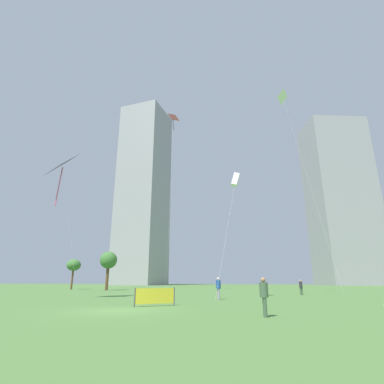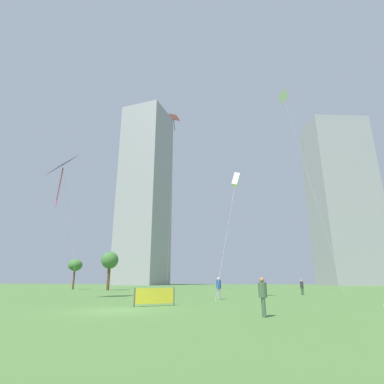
{
  "view_description": "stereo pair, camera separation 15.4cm",
  "coord_description": "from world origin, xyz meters",
  "px_view_note": "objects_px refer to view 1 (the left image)",
  "views": [
    {
      "loc": [
        7.44,
        -15.81,
        1.54
      ],
      "look_at": [
        2.65,
        6.93,
        8.56
      ],
      "focal_mm": 27.6,
      "sensor_mm": 36.0,
      "label": 1
    },
    {
      "loc": [
        7.59,
        -15.77,
        1.54
      ],
      "look_at": [
        2.65,
        6.93,
        8.56
      ],
      "focal_mm": 27.6,
      "sensor_mm": 36.0,
      "label": 2
    }
  ],
  "objects_px": {
    "park_tree_2": "(74,265)",
    "event_banner": "(155,296)",
    "kite_flying_2": "(283,99)",
    "kite_flying_0": "(61,166)",
    "kite_flying_1": "(174,119)",
    "distant_highrise_0": "(341,199)",
    "person_standing_1": "(218,287)",
    "person_standing_2": "(301,286)",
    "kite_flying_4": "(235,180)",
    "person_standing_0": "(264,294)",
    "park_tree_1": "(109,261)",
    "distant_highrise_1": "(144,192)"
  },
  "relations": [
    {
      "from": "park_tree_2",
      "to": "event_banner",
      "type": "height_order",
      "value": "park_tree_2"
    },
    {
      "from": "kite_flying_2",
      "to": "event_banner",
      "type": "height_order",
      "value": "kite_flying_2"
    },
    {
      "from": "kite_flying_0",
      "to": "kite_flying_1",
      "type": "xyz_separation_m",
      "value": [
        4.24,
        23.9,
        18.41
      ]
    },
    {
      "from": "distant_highrise_0",
      "to": "event_banner",
      "type": "height_order",
      "value": "distant_highrise_0"
    },
    {
      "from": "person_standing_1",
      "to": "person_standing_2",
      "type": "bearing_deg",
      "value": 114.54
    },
    {
      "from": "kite_flying_4",
      "to": "event_banner",
      "type": "distance_m",
      "value": 15.49
    },
    {
      "from": "person_standing_0",
      "to": "kite_flying_1",
      "type": "bearing_deg",
      "value": -166.07
    },
    {
      "from": "kite_flying_4",
      "to": "distant_highrise_0",
      "type": "height_order",
      "value": "distant_highrise_0"
    },
    {
      "from": "kite_flying_2",
      "to": "park_tree_1",
      "type": "relative_size",
      "value": 4.5
    },
    {
      "from": "event_banner",
      "to": "distant_highrise_1",
      "type": "bearing_deg",
      "value": 112.21
    },
    {
      "from": "kite_flying_4",
      "to": "kite_flying_1",
      "type": "bearing_deg",
      "value": 123.3
    },
    {
      "from": "kite_flying_2",
      "to": "kite_flying_4",
      "type": "bearing_deg",
      "value": -119.97
    },
    {
      "from": "person_standing_0",
      "to": "person_standing_1",
      "type": "height_order",
      "value": "person_standing_1"
    },
    {
      "from": "person_standing_2",
      "to": "kite_flying_1",
      "type": "relative_size",
      "value": 0.05
    },
    {
      "from": "kite_flying_2",
      "to": "event_banner",
      "type": "bearing_deg",
      "value": -118.36
    },
    {
      "from": "kite_flying_2",
      "to": "person_standing_1",
      "type": "bearing_deg",
      "value": -121.72
    },
    {
      "from": "person_standing_1",
      "to": "kite_flying_4",
      "type": "relative_size",
      "value": 0.15
    },
    {
      "from": "person_standing_1",
      "to": "park_tree_1",
      "type": "bearing_deg",
      "value": -162.79
    },
    {
      "from": "kite_flying_4",
      "to": "park_tree_2",
      "type": "bearing_deg",
      "value": 144.04
    },
    {
      "from": "kite_flying_4",
      "to": "distant_highrise_0",
      "type": "distance_m",
      "value": 99.29
    },
    {
      "from": "person_standing_1",
      "to": "kite_flying_1",
      "type": "xyz_separation_m",
      "value": [
        -10.12,
        20.16,
        29.45
      ]
    },
    {
      "from": "distant_highrise_0",
      "to": "distant_highrise_1",
      "type": "height_order",
      "value": "distant_highrise_1"
    },
    {
      "from": "park_tree_1",
      "to": "distant_highrise_0",
      "type": "xyz_separation_m",
      "value": [
        59.08,
        70.52,
        26.89
      ]
    },
    {
      "from": "person_standing_0",
      "to": "kite_flying_4",
      "type": "relative_size",
      "value": 0.14
    },
    {
      "from": "park_tree_2",
      "to": "distant_highrise_0",
      "type": "bearing_deg",
      "value": 44.17
    },
    {
      "from": "park_tree_1",
      "to": "park_tree_2",
      "type": "xyz_separation_m",
      "value": [
        -9.36,
        4.03,
        -0.51
      ]
    },
    {
      "from": "kite_flying_1",
      "to": "event_banner",
      "type": "bearing_deg",
      "value": -75.95
    },
    {
      "from": "park_tree_1",
      "to": "event_banner",
      "type": "height_order",
      "value": "park_tree_1"
    },
    {
      "from": "person_standing_0",
      "to": "person_standing_1",
      "type": "bearing_deg",
      "value": -172.79
    },
    {
      "from": "kite_flying_0",
      "to": "kite_flying_2",
      "type": "height_order",
      "value": "kite_flying_2"
    },
    {
      "from": "park_tree_2",
      "to": "distant_highrise_1",
      "type": "relative_size",
      "value": 0.07
    },
    {
      "from": "person_standing_0",
      "to": "event_banner",
      "type": "xyz_separation_m",
      "value": [
        -6.71,
        4.6,
        -0.37
      ]
    },
    {
      "from": "kite_flying_1",
      "to": "distant_highrise_1",
      "type": "height_order",
      "value": "distant_highrise_1"
    },
    {
      "from": "distant_highrise_1",
      "to": "distant_highrise_0",
      "type": "bearing_deg",
      "value": 10.95
    },
    {
      "from": "kite_flying_1",
      "to": "distant_highrise_0",
      "type": "height_order",
      "value": "distant_highrise_0"
    },
    {
      "from": "person_standing_0",
      "to": "kite_flying_2",
      "type": "distance_m",
      "value": 38.76
    },
    {
      "from": "person_standing_2",
      "to": "distant_highrise_0",
      "type": "distance_m",
      "value": 92.16
    },
    {
      "from": "kite_flying_0",
      "to": "distant_highrise_0",
      "type": "distance_m",
      "value": 110.97
    },
    {
      "from": "person_standing_1",
      "to": "park_tree_1",
      "type": "distance_m",
      "value": 31.42
    },
    {
      "from": "kite_flying_2",
      "to": "event_banner",
      "type": "distance_m",
      "value": 37.58
    },
    {
      "from": "person_standing_2",
      "to": "distant_highrise_1",
      "type": "height_order",
      "value": "distant_highrise_1"
    },
    {
      "from": "person_standing_1",
      "to": "kite_flying_2",
      "type": "relative_size",
      "value": 0.06
    },
    {
      "from": "person_standing_2",
      "to": "distant_highrise_0",
      "type": "xyz_separation_m",
      "value": [
        28.81,
        81.92,
        30.86
      ]
    },
    {
      "from": "person_standing_0",
      "to": "distant_highrise_0",
      "type": "height_order",
      "value": "distant_highrise_0"
    },
    {
      "from": "park_tree_2",
      "to": "distant_highrise_1",
      "type": "height_order",
      "value": "distant_highrise_1"
    },
    {
      "from": "kite_flying_4",
      "to": "park_tree_1",
      "type": "xyz_separation_m",
      "value": [
        -23.79,
        20.03,
        -6.54
      ]
    },
    {
      "from": "kite_flying_2",
      "to": "kite_flying_1",
      "type": "bearing_deg",
      "value": 163.2
    },
    {
      "from": "kite_flying_2",
      "to": "distant_highrise_0",
      "type": "distance_m",
      "value": 83.17
    },
    {
      "from": "distant_highrise_0",
      "to": "distant_highrise_1",
      "type": "relative_size",
      "value": 0.83
    },
    {
      "from": "kite_flying_4",
      "to": "person_standing_2",
      "type": "bearing_deg",
      "value": 53.06
    }
  ]
}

